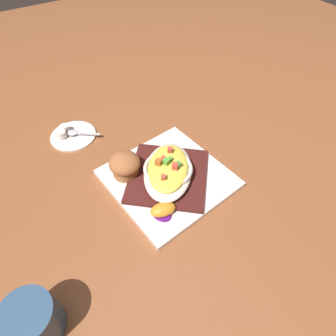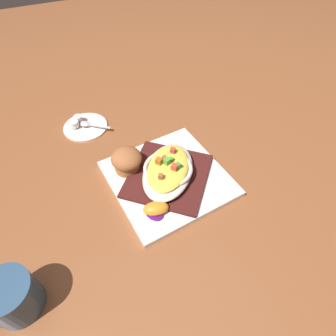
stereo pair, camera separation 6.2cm
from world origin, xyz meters
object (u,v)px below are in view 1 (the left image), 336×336
at_px(square_plate, 168,178).
at_px(creamer_cup_0, 64,128).
at_px(orange_garnish, 163,210).
at_px(gratin_dish, 168,170).
at_px(creamer_saucer, 73,135).
at_px(muffin, 125,165).
at_px(spoon, 75,133).
at_px(creamer_cup_1, 61,134).
at_px(coffee_mug, 33,322).

bearing_deg(square_plate, creamer_cup_0, -63.49).
height_order(square_plate, orange_garnish, orange_garnish).
bearing_deg(square_plate, gratin_dish, -116.14).
bearing_deg(orange_garnish, creamer_saucer, -78.38).
bearing_deg(creamer_cup_0, muffin, 106.63).
bearing_deg(creamer_saucer, spoon, 142.12).
relative_size(orange_garnish, creamer_cup_1, 2.49).
xyz_separation_m(muffin, spoon, (0.05, -0.20, -0.03)).
relative_size(orange_garnish, coffee_mug, 0.55).
height_order(gratin_dish, creamer_cup_0, gratin_dish).
distance_m(coffee_mug, creamer_cup_1, 0.45).
bearing_deg(gratin_dish, creamer_saucer, -63.47).
xyz_separation_m(muffin, creamer_saucer, (0.06, -0.20, -0.04)).
bearing_deg(orange_garnish, square_plate, -129.19).
distance_m(muffin, spoon, 0.21).
height_order(coffee_mug, creamer_cup_0, coffee_mug).
relative_size(square_plate, creamer_cup_0, 10.46).
bearing_deg(spoon, gratin_dish, 115.89).
relative_size(square_plate, orange_garnish, 4.21).
xyz_separation_m(orange_garnish, creamer_saucer, (0.07, -0.34, -0.02)).
xyz_separation_m(orange_garnish, creamer_cup_0, (0.08, -0.37, -0.01)).
distance_m(gratin_dish, spoon, 0.29).
bearing_deg(coffee_mug, spoon, -117.65).
height_order(square_plate, spoon, spoon).
distance_m(square_plate, coffee_mug, 0.37).
height_order(square_plate, muffin, muffin).
xyz_separation_m(spoon, creamer_cup_0, (0.02, -0.03, 0.00)).
height_order(creamer_saucer, creamer_cup_0, creamer_cup_0).
xyz_separation_m(creamer_saucer, creamer_cup_0, (0.01, -0.02, 0.01)).
bearing_deg(square_plate, spoon, -64.12).
height_order(coffee_mug, spoon, coffee_mug).
xyz_separation_m(orange_garnish, coffee_mug, (0.28, 0.07, 0.01)).
height_order(creamer_cup_0, creamer_cup_1, same).
xyz_separation_m(gratin_dish, coffee_mug, (0.34, 0.15, -0.00)).
height_order(square_plate, gratin_dish, gratin_dish).
xyz_separation_m(muffin, creamer_cup_1, (0.08, -0.21, -0.02)).
xyz_separation_m(square_plate, muffin, (0.08, -0.06, 0.04)).
height_order(creamer_saucer, creamer_cup_1, creamer_cup_1).
height_order(muffin, orange_garnish, muffin).
height_order(muffin, creamer_cup_1, muffin).
xyz_separation_m(square_plate, coffee_mug, (0.34, 0.15, 0.03)).
relative_size(gratin_dish, coffee_mug, 1.88).
relative_size(orange_garnish, creamer_saucer, 0.50).
relative_size(coffee_mug, creamer_cup_0, 4.51).
distance_m(square_plate, spoon, 0.29).
bearing_deg(spoon, muffin, 104.15).
relative_size(orange_garnish, spoon, 0.75).
bearing_deg(coffee_mug, muffin, -141.80).
height_order(orange_garnish, spoon, orange_garnish).
distance_m(square_plate, orange_garnish, 0.10).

